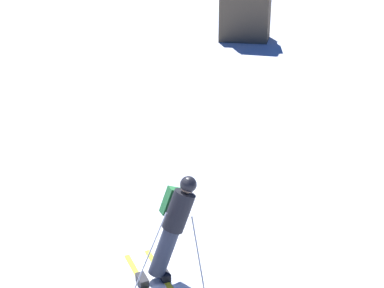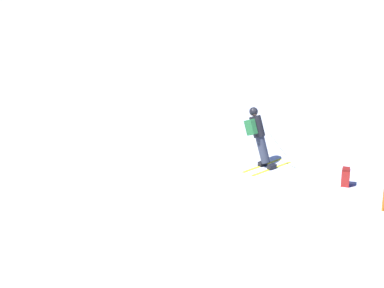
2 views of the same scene
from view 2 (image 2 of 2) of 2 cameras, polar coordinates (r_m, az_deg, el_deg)
ground_plane at (r=18.18m, az=7.23°, el=-2.88°), size 300.00×300.00×0.00m
skier at (r=18.73m, az=5.92°, el=0.90°), size 1.51×1.64×1.74m
spare_backpack at (r=17.83m, az=13.49°, el=-2.87°), size 0.36×0.32×0.50m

